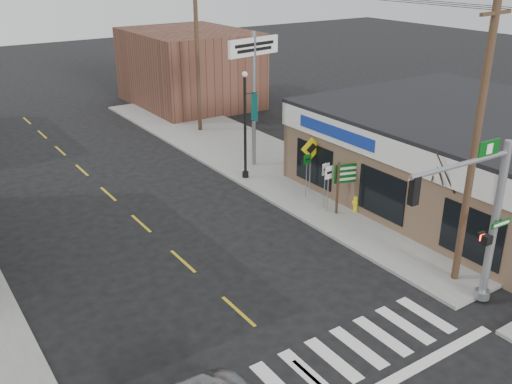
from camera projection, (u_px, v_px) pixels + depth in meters
ground at (315, 381)px, 15.81m from camera, size 140.00×140.00×0.00m
sidewalk_right at (291, 174)px, 30.36m from camera, size 6.00×38.00×0.13m
center_line at (183, 261)px, 21.93m from camera, size 0.12×56.00×0.01m
crosswalk at (306, 372)px, 16.11m from camera, size 11.00×2.20×0.01m
thrift_store at (473, 157)px, 27.09m from camera, size 12.00×14.00×4.00m
bldg_distant_right at (189, 68)px, 43.84m from camera, size 8.00×10.00×5.60m
traffic_signal_pole at (484, 211)px, 17.71m from camera, size 4.54×0.37×5.75m
guide_sign at (348, 178)px, 25.31m from camera, size 1.40×0.13×2.45m
fire_hydrant at (356, 203)px, 25.71m from camera, size 0.24×0.24×0.75m
ped_crossing_sign at (311, 155)px, 27.21m from camera, size 1.08×0.08×2.79m
lamp_post at (246, 118)px, 28.60m from camera, size 0.72×0.56×5.51m
dance_center_sign at (254, 67)px, 29.58m from camera, size 3.37×0.21×7.16m
bare_tree at (451, 157)px, 21.23m from camera, size 2.42×2.42×4.83m
shrub_front at (420, 212)px, 24.61m from camera, size 1.28×1.28×0.96m
shrub_back at (413, 199)px, 26.13m from camera, size 1.13×1.13×0.85m
utility_pole_near at (475, 145)px, 18.62m from camera, size 1.71×0.26×9.81m
utility_pole_far at (197, 50)px, 35.77m from camera, size 1.75×0.26×10.08m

